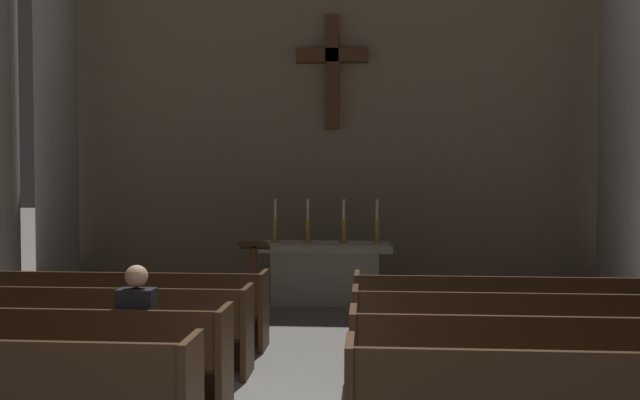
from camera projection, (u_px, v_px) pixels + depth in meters
The scene contains 16 objects.
pew_left_row_2 at pixel (27, 356), 5.82m from camera, with size 3.67×0.50×0.95m.
pew_left_row_3 at pixel (80, 328), 6.89m from camera, with size 3.67×0.50×0.95m.
pew_left_row_4 at pixel (119, 308), 7.97m from camera, with size 3.67×0.50×0.95m.
pew_right_row_2 at pixel (566, 367), 5.47m from camera, with size 3.67×0.50×0.95m.
pew_right_row_3 at pixel (533, 336), 6.55m from camera, with size 3.67×0.50×0.95m.
pew_right_row_4 at pixel (509, 314), 7.63m from camera, with size 3.67×0.50×0.95m.
column_left_fourth at pixel (56, 117), 12.20m from camera, with size 1.16×1.16×6.68m.
column_right_fourth at pixel (622, 113), 11.45m from camera, with size 1.16×1.16×6.68m.
altar at pixel (326, 271), 10.78m from camera, with size 2.20×0.90×1.01m.
candlestick_outer_left at pixel (275, 228), 10.82m from camera, with size 0.16×0.16×0.73m.
candlestick_inner_left at pixel (308, 229), 10.78m from camera, with size 0.16×0.16×0.73m.
candlestick_inner_right at pixel (344, 229), 10.74m from camera, with size 0.16×0.16×0.73m.
candlestick_outer_right at pixel (377, 229), 10.70m from camera, with size 0.16×0.16×0.73m.
apse_with_cross at pixel (333, 94), 12.85m from camera, with size 11.63×0.51×7.54m.
lectern at pixel (254, 281), 9.66m from camera, with size 0.44×0.36×1.15m.
lone_worshipper at pixel (140, 333), 5.77m from camera, with size 0.32×0.43×1.32m.
Camera 1 is at (0.69, -4.52, 2.08)m, focal length 36.24 mm.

